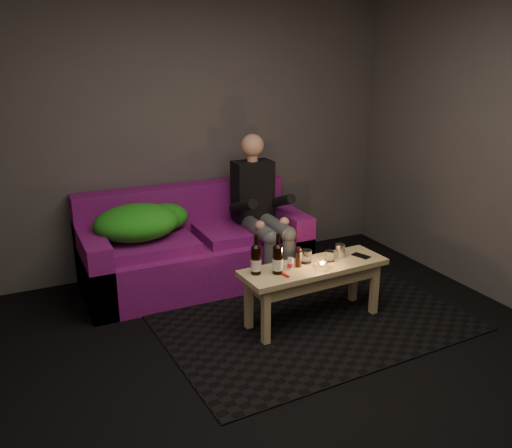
{
  "coord_description": "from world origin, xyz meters",
  "views": [
    {
      "loc": [
        -1.63,
        -2.56,
        2.05
      ],
      "look_at": [
        0.24,
        1.38,
        0.62
      ],
      "focal_mm": 38.0,
      "sensor_mm": 36.0,
      "label": 1
    }
  ],
  "objects_px": {
    "sofa": "(193,250)",
    "coffee_table": "(314,275)",
    "beer_bottle_a": "(256,259)",
    "steel_cup": "(340,251)",
    "person": "(260,207)",
    "beer_bottle_b": "(278,259)"
  },
  "relations": [
    {
      "from": "person",
      "to": "steel_cup",
      "type": "height_order",
      "value": "person"
    },
    {
      "from": "person",
      "to": "steel_cup",
      "type": "distance_m",
      "value": 0.96
    },
    {
      "from": "sofa",
      "to": "steel_cup",
      "type": "bearing_deg",
      "value": -51.51
    },
    {
      "from": "sofa",
      "to": "beer_bottle_a",
      "type": "bearing_deg",
      "value": -84.1
    },
    {
      "from": "beer_bottle_a",
      "to": "steel_cup",
      "type": "distance_m",
      "value": 0.74
    },
    {
      "from": "beer_bottle_b",
      "to": "steel_cup",
      "type": "height_order",
      "value": "beer_bottle_b"
    },
    {
      "from": "coffee_table",
      "to": "beer_bottle_b",
      "type": "bearing_deg",
      "value": -175.94
    },
    {
      "from": "coffee_table",
      "to": "sofa",
      "type": "bearing_deg",
      "value": 117.57
    },
    {
      "from": "coffee_table",
      "to": "beer_bottle_a",
      "type": "height_order",
      "value": "beer_bottle_a"
    },
    {
      "from": "person",
      "to": "beer_bottle_b",
      "type": "height_order",
      "value": "person"
    },
    {
      "from": "beer_bottle_a",
      "to": "steel_cup",
      "type": "height_order",
      "value": "beer_bottle_a"
    },
    {
      "from": "sofa",
      "to": "beer_bottle_a",
      "type": "relative_size",
      "value": 6.47
    },
    {
      "from": "sofa",
      "to": "beer_bottle_a",
      "type": "xyz_separation_m",
      "value": [
        0.11,
        -1.09,
        0.28
      ]
    },
    {
      "from": "sofa",
      "to": "steel_cup",
      "type": "relative_size",
      "value": 18.57
    },
    {
      "from": "sofa",
      "to": "coffee_table",
      "type": "relative_size",
      "value": 1.67
    },
    {
      "from": "sofa",
      "to": "coffee_table",
      "type": "distance_m",
      "value": 1.27
    },
    {
      "from": "beer_bottle_a",
      "to": "coffee_table",
      "type": "bearing_deg",
      "value": -4.44
    },
    {
      "from": "coffee_table",
      "to": "beer_bottle_b",
      "type": "distance_m",
      "value": 0.38
    },
    {
      "from": "beer_bottle_a",
      "to": "beer_bottle_b",
      "type": "relative_size",
      "value": 1.0
    },
    {
      "from": "person",
      "to": "coffee_table",
      "type": "bearing_deg",
      "value": -90.38
    },
    {
      "from": "beer_bottle_b",
      "to": "steel_cup",
      "type": "relative_size",
      "value": 2.88
    },
    {
      "from": "sofa",
      "to": "beer_bottle_b",
      "type": "relative_size",
      "value": 6.46
    }
  ]
}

